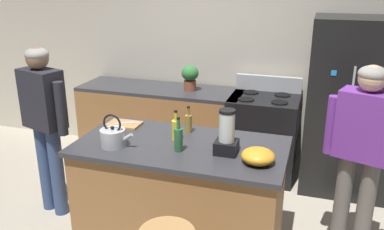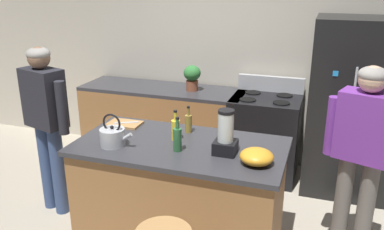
{
  "view_description": "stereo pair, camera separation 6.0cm",
  "coord_description": "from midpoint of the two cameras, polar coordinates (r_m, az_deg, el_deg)",
  "views": [
    {
      "loc": [
        1.0,
        -2.83,
        2.23
      ],
      "look_at": [
        0.0,
        0.3,
        1.09
      ],
      "focal_mm": 37.92,
      "sensor_mm": 36.0,
      "label": 1
    },
    {
      "loc": [
        1.06,
        -2.81,
        2.23
      ],
      "look_at": [
        0.0,
        0.3,
        1.09
      ],
      "focal_mm": 37.92,
      "sensor_mm": 36.0,
      "label": 2
    }
  ],
  "objects": [
    {
      "name": "mixing_bowl",
      "position": [
        2.96,
        9.66,
        -5.79
      ],
      "size": [
        0.25,
        0.25,
        0.11
      ],
      "primitive_type": "ellipsoid",
      "color": "orange",
      "rests_on": "kitchen_island"
    },
    {
      "name": "bottle_soda",
      "position": [
        3.32,
        -1.81,
        -1.99
      ],
      "size": [
        0.07,
        0.07,
        0.26
      ],
      "color": "yellow",
      "rests_on": "kitchen_island"
    },
    {
      "name": "bottle_vinegar",
      "position": [
        3.48,
        -0.02,
        -1.1
      ],
      "size": [
        0.06,
        0.06,
        0.24
      ],
      "color": "olive",
      "rests_on": "kitchen_island"
    },
    {
      "name": "chef_knife",
      "position": [
        3.71,
        -8.74,
        -1.07
      ],
      "size": [
        0.21,
        0.13,
        0.01
      ],
      "primitive_type": "cube",
      "rotation": [
        0.0,
        0.0,
        0.49
      ],
      "color": "#B7BABF",
      "rests_on": "cutting_board"
    },
    {
      "name": "blender_appliance",
      "position": [
        3.06,
        5.31,
        -2.87
      ],
      "size": [
        0.17,
        0.17,
        0.35
      ],
      "color": "black",
      "rests_on": "kitchen_island"
    },
    {
      "name": "stove_range",
      "position": [
        4.72,
        10.48,
        -2.97
      ],
      "size": [
        0.76,
        0.65,
        1.12
      ],
      "color": "black",
      "rests_on": "ground_plane"
    },
    {
      "name": "refrigerator",
      "position": [
        4.53,
        22.12,
        0.88
      ],
      "size": [
        0.9,
        0.73,
        1.85
      ],
      "color": "black",
      "rests_on": "ground_plane"
    },
    {
      "name": "potted_plant",
      "position": [
        4.74,
        0.39,
        5.49
      ],
      "size": [
        0.2,
        0.2,
        0.3
      ],
      "color": "brown",
      "rests_on": "back_counter_run"
    },
    {
      "name": "back_wall",
      "position": [
        4.96,
        6.56,
        8.76
      ],
      "size": [
        8.0,
        0.1,
        2.7
      ],
      "primitive_type": "cube",
      "color": "beige",
      "rests_on": "ground_plane"
    },
    {
      "name": "person_by_island_left",
      "position": [
        4.0,
        -19.45,
        -0.06
      ],
      "size": [
        0.59,
        0.32,
        1.64
      ],
      "color": "#384C7A",
      "rests_on": "ground_plane"
    },
    {
      "name": "kitchen_island",
      "position": [
        3.48,
        -1.11,
        -11.22
      ],
      "size": [
        1.7,
        0.89,
        0.94
      ],
      "color": "#9E6B3D",
      "rests_on": "ground_plane"
    },
    {
      "name": "back_counter_run",
      "position": [
        5.06,
        -3.69,
        -1.3
      ],
      "size": [
        2.0,
        0.64,
        0.94
      ],
      "color": "#9E6B3D",
      "rests_on": "ground_plane"
    },
    {
      "name": "person_by_sink_right",
      "position": [
        3.37,
        23.31,
        -4.27
      ],
      "size": [
        0.59,
        0.34,
        1.62
      ],
      "color": "#66605B",
      "rests_on": "ground_plane"
    },
    {
      "name": "tea_kettle",
      "position": [
        3.27,
        -10.58,
        -2.96
      ],
      "size": [
        0.28,
        0.2,
        0.27
      ],
      "color": "#B7BABF",
      "rests_on": "kitchen_island"
    },
    {
      "name": "cutting_board",
      "position": [
        3.73,
        -9.0,
        -1.22
      ],
      "size": [
        0.3,
        0.2,
        0.02
      ],
      "primitive_type": "cube",
      "color": "#B7844C",
      "rests_on": "kitchen_island"
    },
    {
      "name": "bottle_olive_oil",
      "position": [
        3.11,
        -1.5,
        -3.34
      ],
      "size": [
        0.07,
        0.07,
        0.28
      ],
      "color": "#2D6638",
      "rests_on": "kitchen_island"
    }
  ]
}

